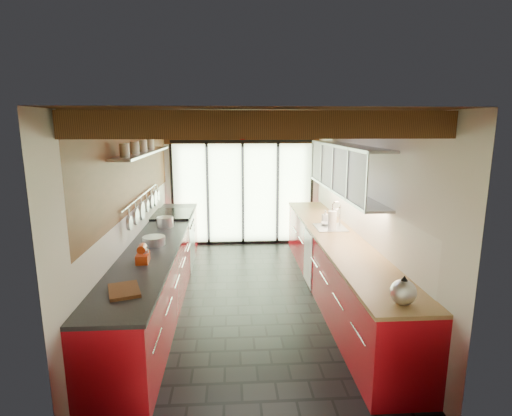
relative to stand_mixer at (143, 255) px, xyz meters
The scene contains 18 objects.
ground 1.90m from the stand_mixer, 38.08° to the left, with size 5.50×5.50×0.00m, color black.
room_shell 1.74m from the stand_mixer, 38.08° to the left, with size 5.50×5.50×5.50m.
ceiling_beams 2.37m from the stand_mixer, 47.24° to the left, with size 3.14×5.06×4.90m.
glass_door 3.96m from the stand_mixer, 71.00° to the left, with size 2.95×0.10×2.90m.
left_counter 1.13m from the stand_mixer, 90.29° to the left, with size 0.68×5.00×0.92m.
range_stove 2.50m from the stand_mixer, 90.12° to the left, with size 0.66×0.90×0.97m.
right_counter 2.79m from the stand_mixer, 21.39° to the left, with size 0.68×5.00×0.92m.
sink_assembly 2.91m from the stand_mixer, 28.61° to the left, with size 0.45×0.52×0.43m.
upper_cabinets_right 3.11m from the stand_mixer, 25.63° to the left, with size 0.34×3.00×3.00m.
left_wall_fixtures 1.52m from the stand_mixer, 98.88° to the left, with size 0.28×2.60×0.96m.
stand_mixer is the anchor object (origin of this frame).
pot_large 1.61m from the stand_mixer, 90.00° to the left, with size 0.25×0.25×0.16m, color silver.
pot_small 0.68m from the stand_mixer, 90.00° to the left, with size 0.29×0.29×0.11m, color silver.
cutting_board 0.86m from the stand_mixer, 90.00° to the right, with size 0.27×0.38×0.03m, color brown.
kettle 2.83m from the stand_mixer, 26.28° to the right, with size 0.29×0.32×0.27m.
paper_towel 2.84m from the stand_mixer, 26.64° to the left, with size 0.16×0.16×0.35m.
soap_bottle 3.07m from the stand_mixer, 34.12° to the left, with size 0.09×0.10×0.21m, color silver.
bowl 2.97m from the stand_mixer, 31.20° to the left, with size 0.21×0.21×0.05m, color silver.
Camera 1 is at (-0.24, -5.46, 2.48)m, focal length 28.00 mm.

